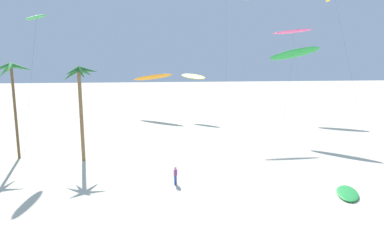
# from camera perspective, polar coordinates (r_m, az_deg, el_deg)

# --- Properties ---
(palm_tree_2) EXTENTS (4.28, 4.55, 10.54)m
(palm_tree_2) POSITION_cam_1_polar(r_m,az_deg,el_deg) (42.43, -27.15, 6.23)
(palm_tree_2) COLOR brown
(palm_tree_2) RESTS_ON ground
(palm_tree_4) EXTENTS (3.80, 3.72, 10.20)m
(palm_tree_4) POSITION_cam_1_polar(r_m,az_deg,el_deg) (38.88, -17.71, 5.60)
(palm_tree_4) COLOR olive
(palm_tree_4) RESTS_ON ground
(flying_kite_0) EXTENTS (7.08, 10.86, 16.49)m
(flying_kite_0) POSITION_cam_1_polar(r_m,az_deg,el_deg) (70.89, 15.92, 13.60)
(flying_kite_0) COLOR #EA5193
(flying_kite_0) RESTS_ON ground
(flying_kite_1) EXTENTS (5.00, 8.24, 8.31)m
(flying_kite_1) POSITION_cam_1_polar(r_m,az_deg,el_deg) (63.72, 0.21, 7.06)
(flying_kite_1) COLOR yellow
(flying_kite_1) RESTS_ON ground
(flying_kite_3) EXTENTS (2.38, 6.47, 16.23)m
(flying_kite_3) POSITION_cam_1_polar(r_m,az_deg,el_deg) (43.57, -23.85, 14.96)
(flying_kite_3) COLOR green
(flying_kite_3) RESTS_ON ground
(flying_kite_4) EXTENTS (6.10, 6.28, 12.91)m
(flying_kite_4) POSITION_cam_1_polar(r_m,az_deg,el_deg) (51.25, 16.12, 10.30)
(flying_kite_4) COLOR green
(flying_kite_4) RESTS_ON ground
(flying_kite_6) EXTENTS (7.84, 11.34, 8.49)m
(flying_kite_6) POSITION_cam_1_polar(r_m,az_deg,el_deg) (66.17, -6.43, 6.91)
(flying_kite_6) COLOR orange
(flying_kite_6) RESTS_ON ground
(grounded_kite_0) EXTENTS (3.00, 4.01, 0.26)m
(grounded_kite_0) POSITION_cam_1_polar(r_m,az_deg,el_deg) (32.09, 23.84, -10.76)
(grounded_kite_0) COLOR green
(grounded_kite_0) RESTS_ON ground
(person_near_left) EXTENTS (0.35, 0.42, 1.61)m
(person_near_left) POSITION_cam_1_polar(r_m,az_deg,el_deg) (31.43, -2.69, -8.85)
(person_near_left) COLOR #284CA3
(person_near_left) RESTS_ON ground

